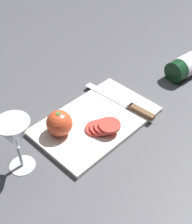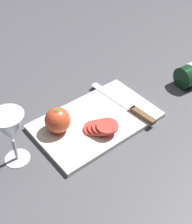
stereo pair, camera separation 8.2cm
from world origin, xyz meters
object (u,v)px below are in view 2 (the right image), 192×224
wine_glass (10,130)px  whole_tomato (58,120)px  knife (134,110)px  tomato_slice_stack_near (101,127)px

wine_glass → whole_tomato: size_ratio=2.11×
wine_glass → knife: wine_glass is taller
tomato_slice_stack_near → whole_tomato: bearing=-41.2°
whole_tomato → tomato_slice_stack_near: whole_tomato is taller
whole_tomato → tomato_slice_stack_near: 0.13m
whole_tomato → tomato_slice_stack_near: bearing=138.8°
wine_glass → tomato_slice_stack_near: wine_glass is taller
wine_glass → whole_tomato: (-0.14, -0.01, -0.06)m
whole_tomato → knife: whole_tomato is taller
wine_glass → knife: 0.39m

